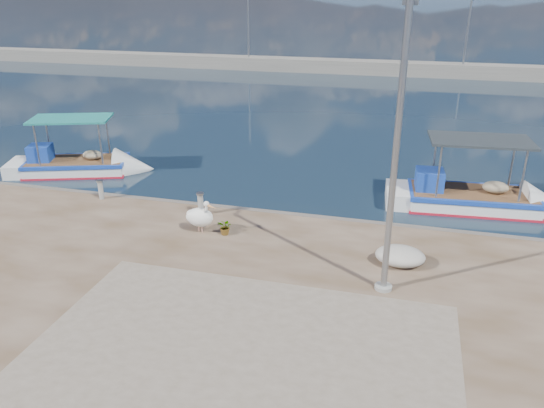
{
  "coord_description": "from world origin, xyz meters",
  "views": [
    {
      "loc": [
        3.98,
        -11.13,
        7.7
      ],
      "look_at": [
        0.0,
        3.8,
        1.3
      ],
      "focal_mm": 35.0,
      "sensor_mm": 36.0,
      "label": 1
    }
  ],
  "objects_px": {
    "boat_right": "(469,201)",
    "pelican": "(200,217)",
    "lamp_post": "(395,166)",
    "boat_left": "(76,168)",
    "bollard_near": "(201,203)"
  },
  "relations": [
    {
      "from": "boat_left",
      "to": "boat_right",
      "type": "distance_m",
      "value": 16.54
    },
    {
      "from": "pelican",
      "to": "lamp_post",
      "type": "bearing_deg",
      "value": 2.44
    },
    {
      "from": "boat_right",
      "to": "pelican",
      "type": "distance_m",
      "value": 10.17
    },
    {
      "from": "pelican",
      "to": "boat_right",
      "type": "bearing_deg",
      "value": 54.27
    },
    {
      "from": "lamp_post",
      "to": "boat_left",
      "type": "bearing_deg",
      "value": 152.49
    },
    {
      "from": "pelican",
      "to": "bollard_near",
      "type": "distance_m",
      "value": 1.42
    },
    {
      "from": "boat_left",
      "to": "bollard_near",
      "type": "xyz_separation_m",
      "value": [
        7.55,
        -3.98,
        0.7
      ]
    },
    {
      "from": "boat_left",
      "to": "boat_right",
      "type": "height_order",
      "value": "boat_right"
    },
    {
      "from": "lamp_post",
      "to": "boat_right",
      "type": "bearing_deg",
      "value": 70.4
    },
    {
      "from": "boat_right",
      "to": "lamp_post",
      "type": "relative_size",
      "value": 0.93
    },
    {
      "from": "boat_left",
      "to": "lamp_post",
      "type": "bearing_deg",
      "value": -46.83
    },
    {
      "from": "pelican",
      "to": "lamp_post",
      "type": "xyz_separation_m",
      "value": [
        5.78,
        -1.92,
        2.77
      ]
    },
    {
      "from": "boat_left",
      "to": "lamp_post",
      "type": "xyz_separation_m",
      "value": [
        13.87,
        -7.22,
        3.57
      ]
    },
    {
      "from": "boat_right",
      "to": "lamp_post",
      "type": "xyz_separation_m",
      "value": [
        -2.67,
        -7.51,
        3.56
      ]
    },
    {
      "from": "bollard_near",
      "to": "boat_right",
      "type": "bearing_deg",
      "value": 25.39
    }
  ]
}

